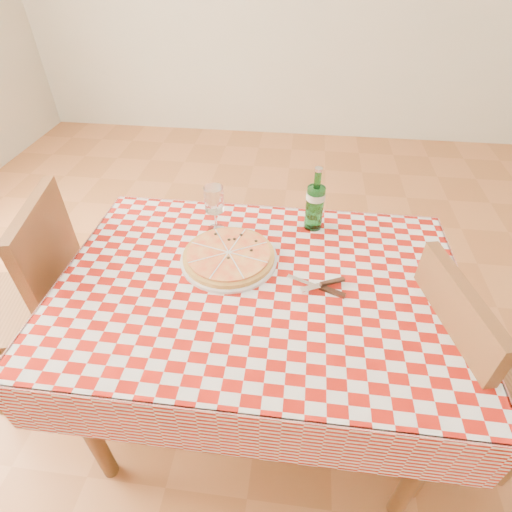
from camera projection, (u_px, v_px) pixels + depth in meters
The scene contains 8 objects.
dining_table at pixel (260, 304), 1.34m from camera, with size 1.20×0.80×0.75m.
tablecloth at pixel (260, 284), 1.28m from camera, with size 1.30×0.90×0.01m, color #9A1209.
chair_near at pixel (456, 370), 1.31m from camera, with size 0.49×0.49×0.91m.
chair_far at pixel (38, 293), 1.56m from camera, with size 0.49×0.49×0.93m.
pizza_plate at pixel (229, 255), 1.35m from camera, with size 0.33×0.33×0.04m, color #C58741, non-canonical shape.
water_bottle at pixel (315, 199), 1.44m from camera, with size 0.07×0.07×0.25m, color #1A6926, non-canonical shape.
wine_glass at pixel (215, 209), 1.45m from camera, with size 0.07×0.07×0.18m, color white, non-canonical shape.
cutlery at pixel (320, 286), 1.25m from camera, with size 0.21×0.18×0.02m, color silver, non-canonical shape.
Camera 1 is at (0.10, -0.92, 1.65)m, focal length 28.00 mm.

